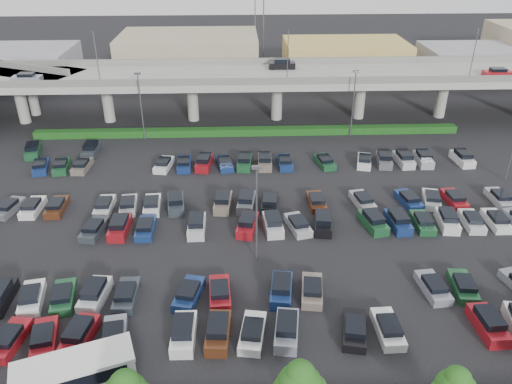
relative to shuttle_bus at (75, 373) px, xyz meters
The scene contains 7 objects.
ground 26.65m from the shuttle_bus, 59.59° to the left, with size 280.00×280.00×0.00m, color black.
overpass 56.79m from the shuttle_bus, 76.43° to the left, with size 150.00×13.00×15.80m.
hedge 49.82m from the shuttle_bus, 74.31° to the left, with size 66.00×1.60×1.10m, color #103910.
shuttle_bus is the anchor object (origin of this frame).
parked_cars 23.32m from the shuttle_bus, 56.44° to the left, with size 63.05×41.68×1.67m.
light_poles 27.07m from the shuttle_bus, 69.46° to the left, with size 66.90×48.38×10.30m.
distant_buildings 88.65m from the shuttle_bus, 73.04° to the left, with size 138.00×24.00×9.00m.
Camera 1 is at (-1.66, -48.29, 29.55)m, focal length 35.00 mm.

